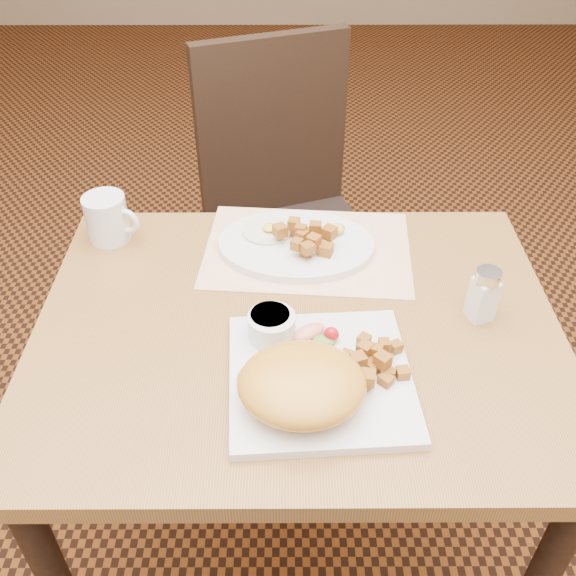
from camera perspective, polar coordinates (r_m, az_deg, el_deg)
The scene contains 15 objects.
ground at distance 1.70m, azimuth 0.60°, elevation -22.06°, with size 8.00×8.00×0.00m, color black.
table at distance 1.18m, azimuth 0.81°, elevation -7.13°, with size 0.90×0.70×0.75m.
chair_far at distance 1.79m, azimuth -0.14°, elevation 7.31°, with size 0.54×0.55×0.97m.
placemat at distance 1.27m, azimuth 1.75°, elevation 3.45°, with size 0.40×0.28×0.00m, color white.
plate_square at distance 1.00m, azimuth 2.89°, elevation -7.98°, with size 0.28×0.28×0.02m, color silver.
plate_oval at distance 1.26m, azimuth 0.73°, elevation 3.86°, with size 0.30×0.23×0.02m, color silver, non-canonical shape.
hollandaise_mound at distance 0.94m, azimuth 1.14°, elevation -8.56°, with size 0.19×0.17×0.07m.
ramekin at distance 1.04m, azimuth -1.48°, elevation -3.33°, with size 0.08×0.08×0.04m.
garnish_sq at distance 1.05m, azimuth 2.63°, elevation -4.14°, with size 0.09×0.06×0.03m.
fried_egg at distance 1.28m, azimuth -1.84°, elevation 5.19°, with size 0.10×0.10×0.02m.
garnish_ov at distance 1.28m, azimuth 4.21°, elevation 5.33°, with size 0.04×0.04×0.02m.
salt_shaker at distance 1.13m, azimuth 17.01°, elevation -0.51°, with size 0.05×0.05×0.10m.
coffee_mug at distance 1.32m, azimuth -15.72°, elevation 5.99°, with size 0.11×0.08×0.09m.
home_fries_sq at distance 1.00m, azimuth 7.48°, elevation -6.51°, with size 0.11×0.12×0.04m.
home_fries_ov at distance 1.23m, azimuth 1.73°, elevation 4.49°, with size 0.13×0.11×0.04m.
Camera 1 is at (-0.02, -0.81, 1.50)m, focal length 40.00 mm.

